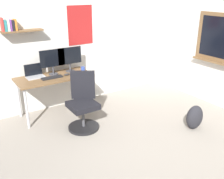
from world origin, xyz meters
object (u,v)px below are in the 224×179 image
Objects in this scene: office_chair at (83,105)px; computer_mouse at (67,74)px; keyboard at (52,78)px; desk at (54,80)px; coffee_mug at (83,69)px; laptop at (35,74)px; monitor_secondary at (70,58)px; backpack at (195,117)px; monitor_primary at (53,60)px.

office_chair is 0.73m from computer_mouse.
keyboard is at bearing 112.66° from office_chair.
desk is 0.58m from coffee_mug.
laptop reaches higher than desk.
backpack is (1.35, -1.89, -0.80)m from monitor_secondary.
keyboard is at bearing 180.00° from computer_mouse.
computer_mouse is 0.25× the size of backpack.
monitor_primary reaches higher than desk.
monitor_secondary is (0.67, -0.05, 0.22)m from laptop.
monitor_secondary is at bearing 0.00° from monitor_primary.
computer_mouse is (0.01, 0.64, 0.35)m from office_chair.
desk is 2.87× the size of monitor_secondary.
office_chair is at bearing -67.34° from keyboard.
coffee_mug is at bearing 61.83° from office_chair.
coffee_mug is (0.63, 0.05, 0.04)m from keyboard.
keyboard is at bearing -119.45° from monitor_primary.
laptop is 0.84× the size of keyboard.
computer_mouse is (0.21, -0.08, 0.10)m from desk.
keyboard is at bearing 136.15° from backpack.
office_chair is 2.05× the size of monitor_primary.
office_chair is 1.03m from monitor_primary.
monitor_secondary is 1.11× the size of backpack.
backpack is at bearing -54.47° from monitor_secondary.
laptop is at bearing 120.07° from office_chair.
monitor_secondary is 0.34m from computer_mouse.
backpack is at bearing -43.87° from laptop.
keyboard is (-0.27, 0.64, 0.35)m from office_chair.
coffee_mug is (0.35, 0.05, 0.03)m from computer_mouse.
monitor_secondary is 2.46m from backpack.
keyboard is 3.56× the size of computer_mouse.
coffee_mug reaches higher than keyboard.
computer_mouse reaches higher than keyboard.
coffee_mug reaches higher than computer_mouse.
coffee_mug is (0.20, -0.13, -0.22)m from monitor_secondary.
backpack is (2.02, -1.94, -0.59)m from laptop.
monitor_primary is 5.04× the size of coffee_mug.
desk is 0.37m from monitor_primary.
office_chair is 2.27× the size of backpack.
keyboard is (-0.43, -0.18, -0.26)m from monitor_secondary.
office_chair is at bearing -59.93° from laptop.
monitor_secondary is at bearing 147.56° from coffee_mug.
desk is at bearing 49.26° from keyboard.
coffee_mug is (0.57, -0.03, 0.13)m from desk.
desk reaches higher than backpack.
laptop is at bearing 136.13° from backpack.
keyboard is at bearing -130.74° from desk.
monitor_primary is 0.33m from monitor_secondary.
monitor_secondary is (0.33, 0.00, 0.00)m from monitor_primary.
computer_mouse is at bearing -44.55° from monitor_primary.
office_chair is at bearing -74.42° from desk.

